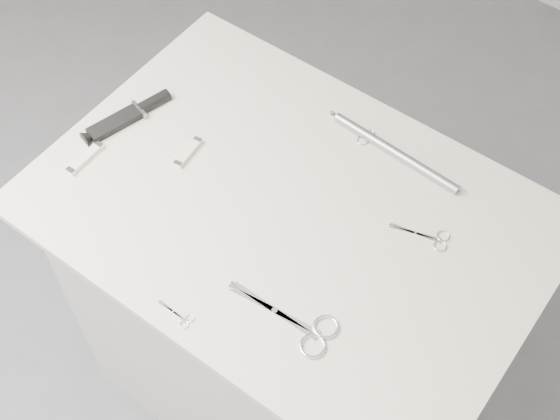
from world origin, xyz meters
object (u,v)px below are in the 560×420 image
Objects in this scene: embroidery_scissors_a at (430,238)px; sheathed_knife at (133,114)px; embroidery_scissors_b at (358,132)px; pocket_knife_b at (188,152)px; large_shears at (303,327)px; pocket_knife_a at (85,158)px; metal_rail at (395,152)px; plinth at (288,318)px; tiny_scissors at (179,316)px.

embroidery_scissors_a is 0.60× the size of sheathed_knife.
embroidery_scissors_b is 0.36m from pocket_knife_b.
embroidery_scissors_b is at bearing 108.05° from large_shears.
large_shears is at bearing -95.34° from pocket_knife_a.
embroidery_scissors_a is 0.39× the size of metal_rail.
sheathed_knife is (-0.67, -0.11, 0.01)m from embroidery_scissors_a.
sheathed_knife reaches higher than embroidery_scissors_b.
large_shears reaches higher than embroidery_scissors_b.
large_shears reaches higher than embroidery_scissors_a.
sheathed_knife reaches higher than pocket_knife_a.
metal_rail is at bearing -53.51° from pocket_knife_a.
embroidery_scissors_b is at bearing -47.05° from pocket_knife_a.
pocket_knife_b is (-0.25, -0.01, 0.48)m from plinth.
pocket_knife_a is at bearing -127.94° from embroidery_scissors_b.
metal_rail is (0.51, 0.24, 0.00)m from sheathed_knife.
metal_rail is at bearing 3.93° from embroidery_scissors_b.
embroidery_scissors_a and embroidery_scissors_b have the same top height.
large_shears is 2.25× the size of pocket_knife_a.
sheathed_knife reaches higher than embroidery_scissors_a.
tiny_scissors is 0.42m from pocket_knife_a.
pocket_knife_a reaches higher than embroidery_scissors_b.
pocket_knife_b reaches higher than tiny_scissors.
sheathed_knife is at bearing 0.03° from pocket_knife_a.
sheathed_knife reaches higher than large_shears.
metal_rail is (0.12, 0.55, 0.01)m from tiny_scissors.
metal_rail reaches higher than pocket_knife_a.
embroidery_scissors_a is 1.56× the size of tiny_scissors.
plinth is 0.55m from embroidery_scissors_a.
pocket_knife_a is 1.13× the size of pocket_knife_b.
pocket_knife_a is 0.21m from pocket_knife_b.
metal_rail reaches higher than embroidery_scissors_b.
pocket_knife_a is 0.31× the size of metal_rail.
plinth is 7.62× the size of embroidery_scissors_a.
pocket_knife_b is 0.43m from metal_rail.
tiny_scissors is at bearing -112.41° from sheathed_knife.
metal_rail is (0.09, 0.24, 0.48)m from plinth.
pocket_knife_a is (-0.41, -0.40, 0.00)m from embroidery_scissors_b.
metal_rail is at bearing 78.91° from tiny_scissors.
plinth is at bearing -93.62° from pocket_knife_b.
large_shears reaches higher than plinth.
embroidery_scissors_a is at bearing -65.33° from sheathed_knife.
embroidery_scissors_a is 0.29m from embroidery_scissors_b.
plinth is 10.71× the size of pocket_knife_b.
plinth is at bearing -71.19° from pocket_knife_a.
large_shears is 1.81× the size of embroidery_scissors_a.
large_shears is at bearing -48.76° from plinth.
pocket_knife_b is (0.16, 0.14, -0.00)m from pocket_knife_a.
metal_rail reaches higher than embroidery_scissors_a.
embroidery_scissors_a is (0.09, 0.30, -0.00)m from large_shears.
pocket_knife_b is at bearing -50.40° from pocket_knife_a.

